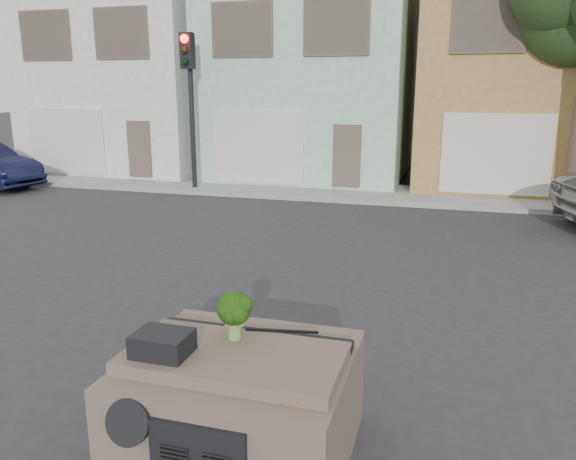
% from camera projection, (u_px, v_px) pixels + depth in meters
% --- Properties ---
extents(ground_plane, '(120.00, 120.00, 0.00)m').
position_uv_depth(ground_plane, '(316.00, 328.00, 8.12)').
color(ground_plane, '#303033').
rests_on(ground_plane, ground).
extents(sidewalk, '(40.00, 3.00, 0.15)m').
position_uv_depth(sidewalk, '(394.00, 195.00, 17.87)').
color(sidewalk, gray).
rests_on(sidewalk, ground).
extents(townhouse_white, '(7.20, 8.20, 7.55)m').
position_uv_depth(townhouse_white, '(145.00, 78.00, 23.69)').
color(townhouse_white, silver).
rests_on(townhouse_white, ground).
extents(townhouse_mint, '(7.20, 8.20, 7.55)m').
position_uv_depth(townhouse_mint, '(318.00, 77.00, 21.64)').
color(townhouse_mint, '#A9D5BA').
rests_on(townhouse_mint, ground).
extents(townhouse_tan, '(7.20, 8.20, 7.55)m').
position_uv_depth(townhouse_tan, '(526.00, 76.00, 19.59)').
color(townhouse_tan, '#AA8246').
rests_on(townhouse_tan, ground).
extents(traffic_signal, '(0.40, 0.40, 5.10)m').
position_uv_depth(traffic_signal, '(191.00, 114.00, 18.11)').
color(traffic_signal, black).
rests_on(traffic_signal, ground).
extents(car_dashboard, '(2.00, 1.80, 1.12)m').
position_uv_depth(car_dashboard, '(241.00, 401.00, 5.20)').
color(car_dashboard, brown).
rests_on(car_dashboard, ground).
extents(instrument_hump, '(0.48, 0.38, 0.20)m').
position_uv_depth(instrument_hump, '(162.00, 343.00, 4.87)').
color(instrument_hump, black).
rests_on(instrument_hump, car_dashboard).
extents(wiper_arm, '(0.69, 0.15, 0.02)m').
position_uv_depth(wiper_arm, '(282.00, 331.00, 5.33)').
color(wiper_arm, black).
rests_on(wiper_arm, car_dashboard).
extents(broccoli, '(0.46, 0.46, 0.47)m').
position_uv_depth(broccoli, '(234.00, 315.00, 5.14)').
color(broccoli, '#17330A').
rests_on(broccoli, car_dashboard).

